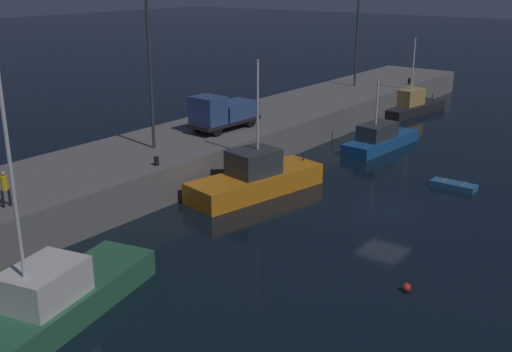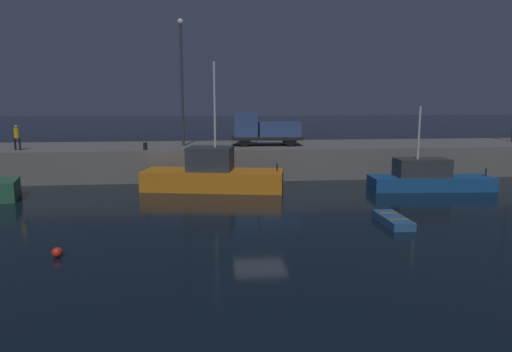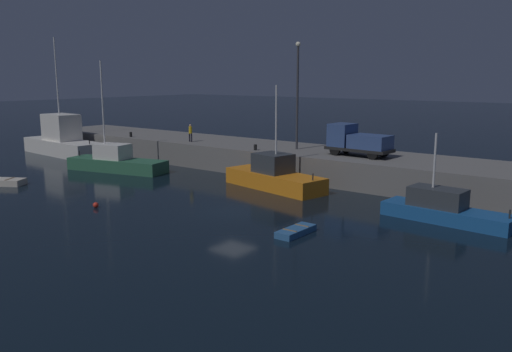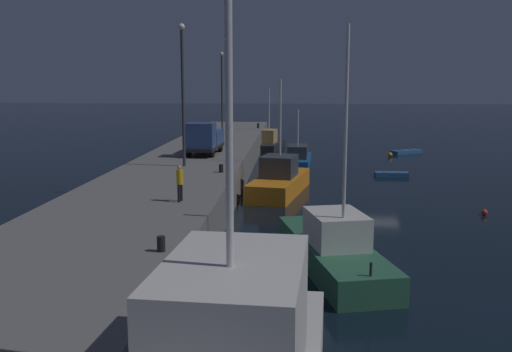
% 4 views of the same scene
% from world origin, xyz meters
% --- Properties ---
extents(ground_plane, '(320.00, 320.00, 0.00)m').
position_xyz_m(ground_plane, '(0.00, 0.00, 0.00)').
color(ground_plane, black).
extents(pier_quay, '(75.60, 7.95, 2.23)m').
position_xyz_m(pier_quay, '(0.00, 14.16, 1.12)').
color(pier_quay, slate).
rests_on(pier_quay, ground).
extents(fishing_trawler_red, '(9.97, 4.78, 10.00)m').
position_xyz_m(fishing_trawler_red, '(-18.17, 4.87, 0.87)').
color(fishing_trawler_red, '#2D6647').
rests_on(fishing_trawler_red, ground).
extents(fishing_boat_white, '(8.31, 3.66, 6.99)m').
position_xyz_m(fishing_boat_white, '(24.60, 9.35, 0.74)').
color(fishing_boat_white, '#232328').
rests_on(fishing_boat_white, ground).
extents(fishing_boat_orange, '(9.17, 4.44, 7.97)m').
position_xyz_m(fishing_boat_orange, '(-2.14, 7.54, 0.95)').
color(fishing_boat_orange, orange).
rests_on(fishing_boat_orange, ground).
extents(fishing_trawler_green, '(7.80, 2.73, 5.29)m').
position_xyz_m(fishing_trawler_green, '(11.49, 6.11, 0.75)').
color(fishing_trawler_green, '#195193').
rests_on(fishing_trawler_green, ground).
extents(rowboat_white_mid, '(1.02, 2.73, 0.40)m').
position_xyz_m(rowboat_white_mid, '(5.96, -1.63, 0.18)').
color(rowboat_white_mid, '#2D6099').
rests_on(rowboat_white_mid, ground).
extents(mooring_buoy_near, '(0.37, 0.37, 0.37)m').
position_xyz_m(mooring_buoy_near, '(-7.92, -4.75, 0.19)').
color(mooring_buoy_near, red).
rests_on(mooring_buoy_near, ground).
extents(lamp_post_west, '(0.44, 0.44, 9.29)m').
position_xyz_m(lamp_post_west, '(-4.24, 13.86, 7.57)').
color(lamp_post_west, '#38383D').
rests_on(lamp_post_west, pier_quay).
extents(lamp_post_east, '(0.44, 0.44, 8.84)m').
position_xyz_m(lamp_post_east, '(23.09, 14.66, 7.34)').
color(lamp_post_east, '#38383D').
rests_on(lamp_post_east, pier_quay).
extents(utility_truck, '(5.48, 2.40, 2.55)m').
position_xyz_m(utility_truck, '(1.86, 13.44, 3.47)').
color(utility_truck, black).
rests_on(utility_truck, pier_quay).
extents(dockworker, '(0.46, 0.36, 1.73)m').
position_xyz_m(dockworker, '(-15.51, 11.93, 3.22)').
color(dockworker, black).
rests_on(dockworker, pier_quay).
extents(bollard_central, '(0.28, 0.28, 0.50)m').
position_xyz_m(bollard_central, '(-6.73, 11.07, 2.48)').
color(bollard_central, black).
rests_on(bollard_central, pier_quay).
extents(bollard_east, '(0.28, 0.28, 0.60)m').
position_xyz_m(bollard_east, '(27.11, 10.80, 2.53)').
color(bollard_east, black).
rests_on(bollard_east, pier_quay).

